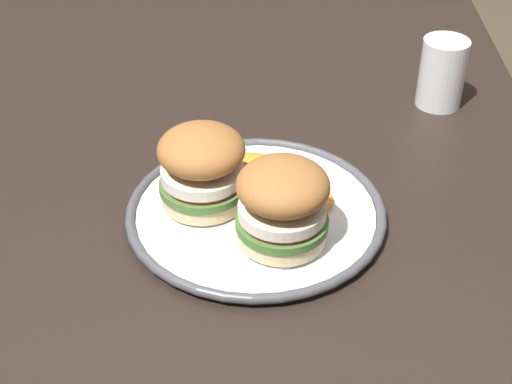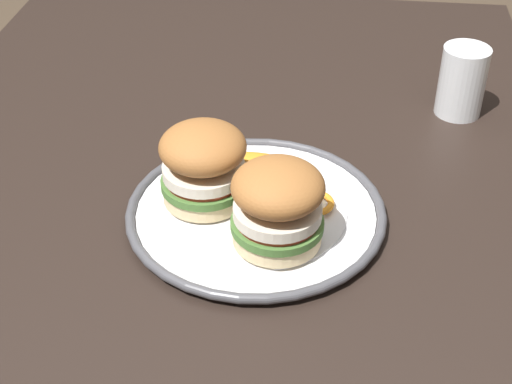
{
  "view_description": "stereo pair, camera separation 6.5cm",
  "coord_description": "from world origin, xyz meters",
  "px_view_note": "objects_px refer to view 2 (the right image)",
  "views": [
    {
      "loc": [
        -0.79,
        -0.08,
        1.34
      ],
      "look_at": [
        -0.07,
        -0.06,
        0.8
      ],
      "focal_mm": 53.28,
      "sensor_mm": 36.0,
      "label": 1
    },
    {
      "loc": [
        -0.79,
        -0.14,
        1.34
      ],
      "look_at": [
        -0.07,
        -0.06,
        0.8
      ],
      "focal_mm": 53.28,
      "sensor_mm": 36.0,
      "label": 2
    }
  ],
  "objects_px": {
    "sandwich_half_left": "(278,204)",
    "drinking_glass": "(461,86)",
    "dining_table": "(220,243)",
    "dinner_plate": "(256,212)",
    "sandwich_half_right": "(203,164)"
  },
  "relations": [
    {
      "from": "dining_table",
      "to": "dinner_plate",
      "type": "bearing_deg",
      "value": -138.79
    },
    {
      "from": "dinner_plate",
      "to": "sandwich_half_right",
      "type": "relative_size",
      "value": 2.18
    },
    {
      "from": "sandwich_half_right",
      "to": "drinking_glass",
      "type": "distance_m",
      "value": 0.43
    },
    {
      "from": "sandwich_half_left",
      "to": "sandwich_half_right",
      "type": "height_order",
      "value": "same"
    },
    {
      "from": "dinner_plate",
      "to": "drinking_glass",
      "type": "xyz_separation_m",
      "value": [
        0.29,
        -0.27,
        0.04
      ]
    },
    {
      "from": "dining_table",
      "to": "drinking_glass",
      "type": "relative_size",
      "value": 12.35
    },
    {
      "from": "dining_table",
      "to": "drinking_glass",
      "type": "height_order",
      "value": "drinking_glass"
    },
    {
      "from": "sandwich_half_left",
      "to": "sandwich_half_right",
      "type": "bearing_deg",
      "value": 54.16
    },
    {
      "from": "dinner_plate",
      "to": "sandwich_half_left",
      "type": "relative_size",
      "value": 2.18
    },
    {
      "from": "sandwich_half_left",
      "to": "drinking_glass",
      "type": "distance_m",
      "value": 0.42
    },
    {
      "from": "sandwich_half_left",
      "to": "dinner_plate",
      "type": "bearing_deg",
      "value": 28.17
    },
    {
      "from": "dining_table",
      "to": "drinking_glass",
      "type": "bearing_deg",
      "value": -55.97
    },
    {
      "from": "dining_table",
      "to": "drinking_glass",
      "type": "distance_m",
      "value": 0.42
    },
    {
      "from": "dinner_plate",
      "to": "sandwich_half_right",
      "type": "height_order",
      "value": "sandwich_half_right"
    },
    {
      "from": "sandwich_half_right",
      "to": "drinking_glass",
      "type": "height_order",
      "value": "sandwich_half_right"
    }
  ]
}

